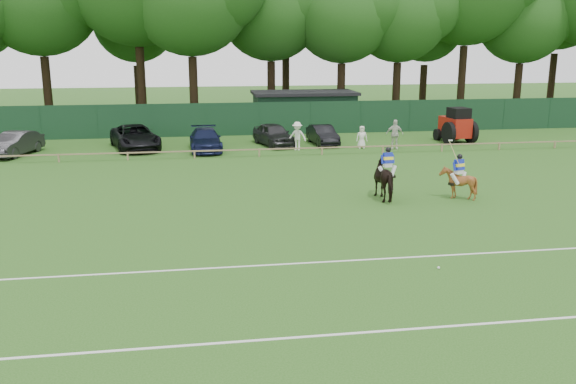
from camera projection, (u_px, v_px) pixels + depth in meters
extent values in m
plane|color=#1E4C14|center=(287.00, 254.00, 20.63)|extent=(160.00, 160.00, 0.00)
imported|color=black|center=(387.00, 179.00, 27.58)|extent=(1.21, 2.31, 1.88)
imported|color=brown|center=(458.00, 183.00, 27.66)|extent=(1.57, 1.66, 1.48)
imported|color=#29282A|center=(15.00, 144.00, 38.32)|extent=(2.77, 4.74, 1.48)
imported|color=black|center=(135.00, 137.00, 40.52)|extent=(4.03, 6.21, 1.59)
imported|color=#101634|center=(206.00, 140.00, 40.01)|extent=(2.15, 4.97, 1.42)
imported|color=#29292C|center=(274.00, 134.00, 41.94)|extent=(2.89, 4.79, 1.53)
imported|color=black|center=(323.00, 135.00, 42.41)|extent=(1.72, 4.12, 1.32)
imported|color=silver|center=(297.00, 136.00, 40.11)|extent=(1.38, 1.12, 1.87)
imported|color=beige|center=(395.00, 134.00, 40.50)|extent=(1.23, 0.72, 1.97)
imported|color=white|center=(362.00, 137.00, 40.84)|extent=(0.78, 0.55, 1.51)
cube|color=silver|center=(388.00, 165.00, 27.43)|extent=(0.38, 0.29, 0.18)
cube|color=#1928B4|center=(388.00, 158.00, 27.35)|extent=(0.43, 0.34, 0.51)
cube|color=yellow|center=(388.00, 158.00, 27.36)|extent=(0.45, 0.32, 0.18)
sphere|color=black|center=(388.00, 150.00, 27.26)|extent=(0.25, 0.25, 0.25)
cylinder|color=silver|center=(393.00, 171.00, 27.51)|extent=(0.42, 0.36, 0.59)
cylinder|color=silver|center=(382.00, 172.00, 27.39)|extent=(0.42, 0.32, 0.59)
cube|color=silver|center=(459.00, 172.00, 27.53)|extent=(0.42, 0.36, 0.18)
cube|color=#1928B4|center=(459.00, 165.00, 27.45)|extent=(0.48, 0.42, 0.51)
cube|color=yellow|center=(459.00, 165.00, 27.46)|extent=(0.50, 0.41, 0.18)
sphere|color=black|center=(460.00, 157.00, 27.36)|extent=(0.25, 0.25, 0.25)
cylinder|color=silver|center=(463.00, 178.00, 27.68)|extent=(0.40, 0.43, 0.59)
cylinder|color=silver|center=(455.00, 179.00, 27.44)|extent=(0.46, 0.29, 0.59)
cylinder|color=tan|center=(454.00, 153.00, 27.23)|extent=(0.44, 0.48, 1.17)
sphere|color=silver|center=(439.00, 268.00, 19.22)|extent=(0.09, 0.09, 0.09)
cube|color=silver|center=(324.00, 335.00, 14.87)|extent=(60.00, 0.10, 0.01)
cube|color=silver|center=(292.00, 264.00, 19.67)|extent=(60.00, 0.10, 0.01)
cube|color=#997F5B|center=(243.00, 150.00, 37.79)|extent=(62.00, 0.08, 0.08)
cube|color=#14351E|center=(233.00, 119.00, 46.23)|extent=(92.00, 0.04, 2.50)
cube|color=#14331E|center=(304.00, 112.00, 49.96)|extent=(8.00, 4.00, 2.80)
cube|color=black|center=(304.00, 93.00, 49.60)|extent=(8.40, 4.40, 0.24)
cube|color=#A21A0E|center=(455.00, 127.00, 43.28)|extent=(1.59, 2.61, 1.35)
cube|color=black|center=(459.00, 114.00, 42.66)|extent=(1.37, 1.46, 0.93)
cylinder|color=black|center=(449.00, 133.00, 42.45)|extent=(0.46, 1.58, 1.55)
cylinder|color=black|center=(471.00, 132.00, 42.88)|extent=(0.46, 1.58, 1.55)
cylinder|color=black|center=(437.00, 135.00, 44.22)|extent=(0.39, 0.86, 0.83)
cylinder|color=black|center=(457.00, 134.00, 44.60)|extent=(0.39, 0.86, 0.83)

